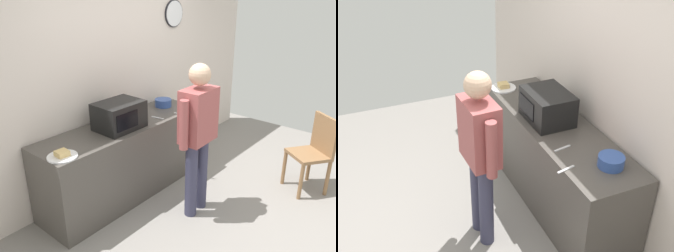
% 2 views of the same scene
% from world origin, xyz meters
% --- Properties ---
extents(ground_plane, '(6.00, 6.00, 0.00)m').
position_xyz_m(ground_plane, '(0.00, 0.00, 0.00)').
color(ground_plane, gray).
extents(back_wall, '(5.40, 0.13, 2.60)m').
position_xyz_m(back_wall, '(0.00, 1.60, 1.30)').
color(back_wall, silver).
rests_on(back_wall, ground_plane).
extents(kitchen_counter, '(2.14, 0.62, 0.88)m').
position_xyz_m(kitchen_counter, '(-0.28, 1.22, 0.44)').
color(kitchen_counter, '#4C4742').
rests_on(kitchen_counter, ground_plane).
extents(microwave, '(0.50, 0.39, 0.30)m').
position_xyz_m(microwave, '(-0.39, 1.17, 1.03)').
color(microwave, black).
rests_on(microwave, kitchen_counter).
extents(sandwich_plate, '(0.28, 0.28, 0.07)m').
position_xyz_m(sandwich_plate, '(-1.21, 1.05, 0.90)').
color(sandwich_plate, white).
rests_on(sandwich_plate, kitchen_counter).
extents(salad_bowl, '(0.22, 0.22, 0.10)m').
position_xyz_m(salad_bowl, '(0.48, 1.29, 0.93)').
color(salad_bowl, '#33519E').
rests_on(salad_bowl, kitchen_counter).
extents(fork_utensil, '(0.05, 0.17, 0.01)m').
position_xyz_m(fork_utensil, '(0.11, 1.06, 0.89)').
color(fork_utensil, silver).
rests_on(fork_utensil, kitchen_counter).
extents(spoon_utensil, '(0.05, 0.17, 0.01)m').
position_xyz_m(spoon_utensil, '(0.39, 0.94, 0.89)').
color(spoon_utensil, silver).
rests_on(spoon_utensil, kitchen_counter).
extents(person_standing, '(0.59, 0.25, 1.65)m').
position_xyz_m(person_standing, '(-0.05, 0.37, 0.97)').
color(person_standing, '#353650').
rests_on(person_standing, ground_plane).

